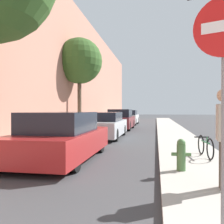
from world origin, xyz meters
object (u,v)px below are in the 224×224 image
at_px(parked_car_silver, 106,126).
at_px(bicycle, 205,146).
at_px(parked_car_white, 129,118).
at_px(pedestrian, 224,132).
at_px(fire_hydrant, 181,154).
at_px(parked_car_red, 62,137).
at_px(parked_car_maroon, 121,120).
at_px(street_tree_far, 79,61).

relative_size(parked_car_silver, bicycle, 3.12).
distance_m(parked_car_white, pedestrian, 20.72).
bearing_deg(fire_hydrant, parked_car_red, 160.15).
distance_m(parked_car_red, parked_car_white, 17.90).
bearing_deg(parked_car_white, parked_car_maroon, -89.30).
distance_m(parked_car_silver, bicycle, 6.73).
height_order(parked_car_white, pedestrian, pedestrian).
relative_size(parked_car_red, parked_car_silver, 0.98).
bearing_deg(street_tree_far, parked_car_white, 75.77).
bearing_deg(bicycle, parked_car_silver, 121.42).
height_order(parked_car_red, street_tree_far, street_tree_far).
bearing_deg(street_tree_far, parked_car_maroon, 49.31).
relative_size(parked_car_white, fire_hydrant, 6.35).
xyz_separation_m(parked_car_red, parked_car_maroon, (0.15, 11.58, 0.05)).
height_order(parked_car_white, bicycle, parked_car_white).
distance_m(parked_car_silver, fire_hydrant, 7.83).
bearing_deg(parked_car_maroon, pedestrian, -74.82).
height_order(street_tree_far, bicycle, street_tree_far).
bearing_deg(street_tree_far, bicycle, -51.90).
bearing_deg(parked_car_silver, fire_hydrant, -65.66).
relative_size(pedestrian, bicycle, 1.19).
xyz_separation_m(parked_car_maroon, parked_car_white, (-0.08, 6.32, -0.02)).
relative_size(parked_car_red, street_tree_far, 0.73).
bearing_deg(parked_car_maroon, parked_car_red, -90.75).
xyz_separation_m(fire_hydrant, bicycle, (0.86, 1.79, -0.06)).
height_order(parked_car_maroon, fire_hydrant, parked_car_maroon).
height_order(fire_hydrant, bicycle, fire_hydrant).
distance_m(street_tree_far, pedestrian, 13.34).
bearing_deg(parked_car_white, parked_car_red, -90.24).
bearing_deg(parked_car_silver, parked_car_red, -91.26).
bearing_deg(parked_car_white, fire_hydrant, -80.25).
relative_size(parked_car_red, bicycle, 3.05).
height_order(parked_car_maroon, parked_car_white, parked_car_maroon).
bearing_deg(parked_car_white, parked_car_silver, -89.74).
bearing_deg(parked_car_red, pedestrian, -31.73).
bearing_deg(pedestrian, bicycle, 1.78).
bearing_deg(street_tree_far, parked_car_silver, -50.66).
height_order(parked_car_red, parked_car_silver, parked_car_red).
xyz_separation_m(parked_car_maroon, bicycle, (4.07, -11.00, -0.29)).
relative_size(parked_car_white, street_tree_far, 0.75).
relative_size(parked_car_silver, pedestrian, 2.63).
xyz_separation_m(fire_hydrant, pedestrian, (0.60, -1.24, 0.63)).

